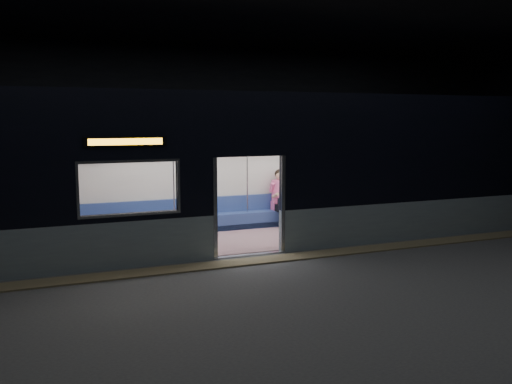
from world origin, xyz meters
TOP-DOWN VIEW (x-y plane):
  - station_floor at (0.00, 0.00)m, footprint 24.00×14.00m
  - station_envelope at (0.00, 0.00)m, footprint 24.00×14.00m
  - tactile_strip at (0.00, 0.55)m, footprint 22.80×0.50m
  - metro_car at (-0.00, 2.54)m, footprint 18.00×3.04m
  - passenger at (1.85, 3.55)m, footprint 0.43×0.75m
  - handbag at (1.86, 3.30)m, footprint 0.33×0.29m
  - transit_map at (3.32, 3.85)m, footprint 0.97×0.03m

SIDE VIEW (x-z plane):
  - station_floor at x=0.00m, z-range -0.01..0.00m
  - tactile_strip at x=0.00m, z-range 0.00..0.03m
  - handbag at x=1.86m, z-range 0.62..0.78m
  - passenger at x=1.85m, z-range 0.11..1.57m
  - transit_map at x=3.32m, z-range 1.15..1.78m
  - metro_car at x=0.00m, z-range 0.17..3.52m
  - station_envelope at x=0.00m, z-range 1.16..6.16m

